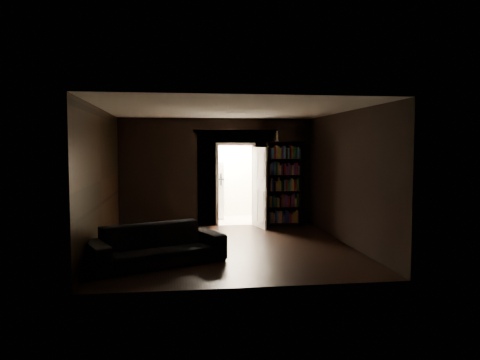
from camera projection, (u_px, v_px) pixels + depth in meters
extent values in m
plane|color=black|center=(229.00, 248.00, 9.55)|extent=(5.50, 5.50, 0.00)
cube|color=black|center=(169.00, 172.00, 12.05)|extent=(2.55, 0.10, 2.80)
cube|color=black|center=(281.00, 172.00, 12.45)|extent=(1.55, 0.10, 2.80)
cube|color=black|center=(235.00, 132.00, 12.21)|extent=(0.90, 0.10, 0.70)
cube|color=black|center=(101.00, 181.00, 9.11)|extent=(0.02, 5.50, 2.80)
cube|color=black|center=(347.00, 178.00, 9.79)|extent=(0.02, 5.50, 2.80)
cube|color=black|center=(250.00, 192.00, 6.73)|extent=(5.00, 0.02, 2.80)
cube|color=beige|center=(228.00, 110.00, 9.35)|extent=(5.00, 5.50, 0.02)
cube|color=white|center=(236.00, 185.00, 12.25)|extent=(1.04, 0.06, 2.17)
cube|color=#BDB2A5|center=(232.00, 221.00, 13.22)|extent=(2.20, 1.80, 0.10)
cube|color=silver|center=(228.00, 176.00, 13.98)|extent=(2.20, 0.10, 2.40)
cube|color=silver|center=(194.00, 178.00, 12.99)|extent=(0.10, 1.60, 2.40)
cube|color=silver|center=(268.00, 177.00, 13.28)|extent=(0.10, 1.60, 2.40)
cube|color=silver|center=(231.00, 133.00, 13.05)|extent=(2.20, 1.80, 0.10)
cube|color=#B3606F|center=(228.00, 141.00, 13.85)|extent=(2.00, 0.04, 0.26)
imported|color=black|center=(157.00, 238.00, 8.19)|extent=(2.56, 1.87, 0.90)
cube|color=black|center=(283.00, 184.00, 12.23)|extent=(0.96, 0.59, 2.20)
cube|color=white|center=(210.00, 190.00, 13.46)|extent=(0.90, 0.86, 1.65)
cube|color=white|center=(260.00, 187.00, 11.91)|extent=(0.23, 0.84, 2.05)
cube|color=silver|center=(277.00, 136.00, 12.19)|extent=(0.11, 0.11, 0.27)
cube|color=black|center=(208.00, 157.00, 13.31)|extent=(0.58, 0.19, 0.23)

